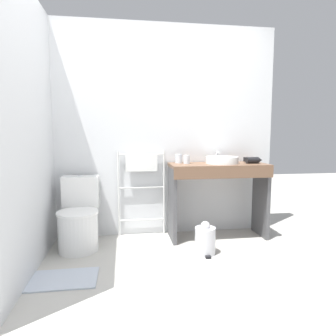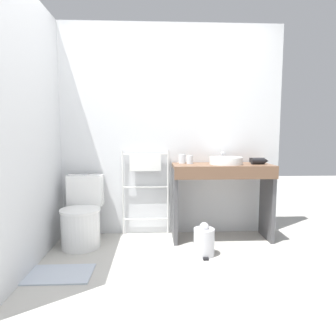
{
  "view_description": "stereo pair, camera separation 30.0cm",
  "coord_description": "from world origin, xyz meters",
  "px_view_note": "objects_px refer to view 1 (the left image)",
  "views": [
    {
      "loc": [
        -0.45,
        -2.07,
        1.18
      ],
      "look_at": [
        -0.01,
        0.88,
        0.84
      ],
      "focal_mm": 32.0,
      "sensor_mm": 36.0,
      "label": 1
    },
    {
      "loc": [
        -0.15,
        -2.1,
        1.18
      ],
      "look_at": [
        -0.01,
        0.88,
        0.84
      ],
      "focal_mm": 32.0,
      "sensor_mm": 36.0,
      "label": 2
    }
  ],
  "objects_px": {
    "sink_basin": "(222,160)",
    "cup_near_wall": "(179,159)",
    "cup_near_edge": "(187,159)",
    "toilet": "(79,220)",
    "towel_radiator": "(142,174)",
    "hair_dryer": "(253,160)",
    "trash_bin": "(205,240)"
  },
  "relations": [
    {
      "from": "sink_basin",
      "to": "cup_near_wall",
      "type": "height_order",
      "value": "cup_near_wall"
    },
    {
      "from": "cup_near_edge",
      "to": "cup_near_wall",
      "type": "bearing_deg",
      "value": 140.67
    },
    {
      "from": "toilet",
      "to": "towel_radiator",
      "type": "bearing_deg",
      "value": 24.32
    },
    {
      "from": "sink_basin",
      "to": "hair_dryer",
      "type": "distance_m",
      "value": 0.36
    },
    {
      "from": "hair_dryer",
      "to": "trash_bin",
      "type": "relative_size",
      "value": 0.57
    },
    {
      "from": "sink_basin",
      "to": "trash_bin",
      "type": "xyz_separation_m",
      "value": [
        -0.31,
        -0.45,
        -0.75
      ]
    },
    {
      "from": "toilet",
      "to": "trash_bin",
      "type": "relative_size",
      "value": 2.24
    },
    {
      "from": "towel_radiator",
      "to": "cup_near_edge",
      "type": "relative_size",
      "value": 10.4
    },
    {
      "from": "toilet",
      "to": "towel_radiator",
      "type": "xyz_separation_m",
      "value": [
        0.67,
        0.3,
        0.42
      ]
    },
    {
      "from": "sink_basin",
      "to": "hair_dryer",
      "type": "xyz_separation_m",
      "value": [
        0.36,
        -0.02,
        -0.0
      ]
    },
    {
      "from": "toilet",
      "to": "towel_radiator",
      "type": "relative_size",
      "value": 0.75
    },
    {
      "from": "cup_near_edge",
      "to": "toilet",
      "type": "bearing_deg",
      "value": -172.27
    },
    {
      "from": "toilet",
      "to": "cup_near_edge",
      "type": "relative_size",
      "value": 7.78
    },
    {
      "from": "cup_near_wall",
      "to": "cup_near_edge",
      "type": "xyz_separation_m",
      "value": [
        0.08,
        -0.07,
        -0.0
      ]
    },
    {
      "from": "toilet",
      "to": "sink_basin",
      "type": "distance_m",
      "value": 1.67
    },
    {
      "from": "hair_dryer",
      "to": "towel_radiator",
      "type": "bearing_deg",
      "value": 170.31
    },
    {
      "from": "toilet",
      "to": "sink_basin",
      "type": "relative_size",
      "value": 2.03
    },
    {
      "from": "toilet",
      "to": "towel_radiator",
      "type": "height_order",
      "value": "towel_radiator"
    },
    {
      "from": "towel_radiator",
      "to": "hair_dryer",
      "type": "distance_m",
      "value": 1.27
    },
    {
      "from": "toilet",
      "to": "hair_dryer",
      "type": "relative_size",
      "value": 3.94
    },
    {
      "from": "cup_near_wall",
      "to": "hair_dryer",
      "type": "xyz_separation_m",
      "value": [
        0.83,
        -0.13,
        -0.01
      ]
    },
    {
      "from": "sink_basin",
      "to": "towel_radiator",
      "type": "bearing_deg",
      "value": 167.56
    },
    {
      "from": "toilet",
      "to": "cup_near_wall",
      "type": "xyz_separation_m",
      "value": [
        1.08,
        0.22,
        0.6
      ]
    },
    {
      "from": "trash_bin",
      "to": "towel_radiator",
      "type": "bearing_deg",
      "value": 132.11
    },
    {
      "from": "cup_near_edge",
      "to": "hair_dryer",
      "type": "height_order",
      "value": "cup_near_edge"
    },
    {
      "from": "towel_radiator",
      "to": "trash_bin",
      "type": "relative_size",
      "value": 2.99
    },
    {
      "from": "toilet",
      "to": "towel_radiator",
      "type": "distance_m",
      "value": 0.84
    },
    {
      "from": "towel_radiator",
      "to": "toilet",
      "type": "bearing_deg",
      "value": -155.68
    },
    {
      "from": "hair_dryer",
      "to": "trash_bin",
      "type": "height_order",
      "value": "hair_dryer"
    },
    {
      "from": "toilet",
      "to": "cup_near_wall",
      "type": "height_order",
      "value": "cup_near_wall"
    },
    {
      "from": "toilet",
      "to": "trash_bin",
      "type": "xyz_separation_m",
      "value": [
        1.25,
        -0.34,
        -0.16
      ]
    },
    {
      "from": "towel_radiator",
      "to": "sink_basin",
      "type": "relative_size",
      "value": 2.72
    }
  ]
}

